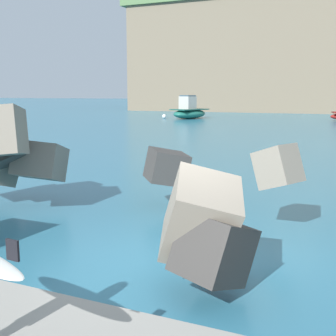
{
  "coord_description": "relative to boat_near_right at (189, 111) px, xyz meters",
  "views": [
    {
      "loc": [
        2.54,
        -5.74,
        2.54
      ],
      "look_at": [
        -0.34,
        0.5,
        1.4
      ],
      "focal_mm": 48.05,
      "sensor_mm": 36.0,
      "label": 1
    }
  ],
  "objects": [
    {
      "name": "breakwater_jetty",
      "position": [
        15.85,
        -36.21,
        0.33
      ],
      "size": [
        29.63,
        6.1,
        2.93
      ],
      "color": "#3D3A38",
      "rests_on": "ground"
    },
    {
      "name": "boat_near_right",
      "position": [
        0.0,
        0.0,
        0.0
      ],
      "size": [
        3.4,
        4.76,
        2.38
      ],
      "color": "#1E6656",
      "rests_on": "ground"
    },
    {
      "name": "ground_plane",
      "position": [
        14.8,
        -37.0,
        -0.74
      ],
      "size": [
        400.0,
        400.0,
        0.0
      ],
      "primitive_type": "plane",
      "color": "#2D6B84"
    },
    {
      "name": "mooring_buoy_inner",
      "position": [
        -2.55,
        -0.58,
        -0.52
      ],
      "size": [
        0.44,
        0.44,
        0.44
      ],
      "color": "silver",
      "rests_on": "ground"
    }
  ]
}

